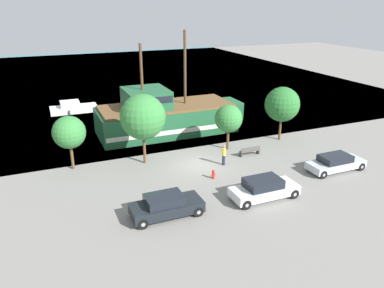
% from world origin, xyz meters
% --- Properties ---
extents(ground_plane, '(160.00, 160.00, 0.00)m').
position_xyz_m(ground_plane, '(0.00, 0.00, 0.00)').
color(ground_plane, gray).
extents(water_surface, '(80.00, 80.00, 0.00)m').
position_xyz_m(water_surface, '(0.00, 44.00, 0.00)').
color(water_surface, teal).
rests_on(water_surface, ground).
extents(pirate_ship, '(15.77, 6.07, 10.61)m').
position_xyz_m(pirate_ship, '(0.15, 9.42, 1.83)').
color(pirate_ship, '#1E5633').
rests_on(pirate_ship, water_surface).
extents(moored_boat_dockside, '(5.79, 2.47, 1.44)m').
position_xyz_m(moored_boat_dockside, '(-8.24, 21.52, 0.53)').
color(moored_boat_dockside, silver).
rests_on(moored_boat_dockside, water_surface).
extents(parked_car_curb_front, '(4.96, 1.90, 1.40)m').
position_xyz_m(parked_car_curb_front, '(9.99, -5.46, 0.70)').
color(parked_car_curb_front, '#B7BCC6').
rests_on(parked_car_curb_front, ground_plane).
extents(parked_car_curb_mid, '(4.94, 1.98, 1.56)m').
position_xyz_m(parked_car_curb_mid, '(1.85, -7.20, 0.77)').
color(parked_car_curb_mid, white).
rests_on(parked_car_curb_mid, ground_plane).
extents(parked_car_curb_rear, '(4.74, 2.00, 1.51)m').
position_xyz_m(parked_car_curb_rear, '(-5.36, -6.75, 0.76)').
color(parked_car_curb_rear, black).
rests_on(parked_car_curb_rear, ground_plane).
extents(fire_hydrant, '(0.42, 0.25, 0.76)m').
position_xyz_m(fire_hydrant, '(-0.07, -2.92, 0.41)').
color(fire_hydrant, red).
rests_on(fire_hydrant, ground_plane).
extents(bench_promenade_east, '(1.95, 0.45, 0.85)m').
position_xyz_m(bench_promenade_east, '(5.13, 0.14, 0.45)').
color(bench_promenade_east, '#4C4742').
rests_on(bench_promenade_east, ground_plane).
extents(pedestrian_walking_near, '(0.32, 0.32, 1.81)m').
position_xyz_m(pedestrian_walking_near, '(1.92, -0.83, 0.92)').
color(pedestrian_walking_near, '#232838').
rests_on(pedestrian_walking_near, ground_plane).
extents(tree_row_east, '(2.71, 2.71, 4.62)m').
position_xyz_m(tree_row_east, '(-10.20, 3.37, 3.25)').
color(tree_row_east, brown).
rests_on(tree_row_east, ground_plane).
extents(tree_row_mideast, '(3.87, 3.87, 6.13)m').
position_xyz_m(tree_row_mideast, '(-4.25, 2.24, 4.19)').
color(tree_row_mideast, brown).
rests_on(tree_row_mideast, ground_plane).
extents(tree_row_midwest, '(2.61, 2.61, 4.36)m').
position_xyz_m(tree_row_midwest, '(3.98, 2.34, 3.04)').
color(tree_row_midwest, brown).
rests_on(tree_row_midwest, ground_plane).
extents(tree_row_west, '(3.46, 3.46, 5.44)m').
position_xyz_m(tree_row_west, '(10.14, 2.68, 3.70)').
color(tree_row_west, brown).
rests_on(tree_row_west, ground_plane).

